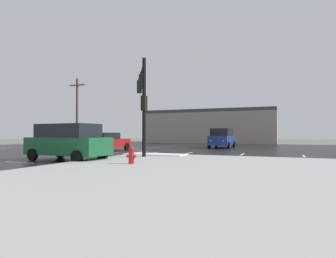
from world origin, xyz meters
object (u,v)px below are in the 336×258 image
at_px(sedan_red, 108,141).
at_px(suv_blue, 222,138).
at_px(suv_green, 68,141).
at_px(fire_hydrant, 131,155).
at_px(traffic_signal_mast, 142,94).
at_px(utility_pole_far, 77,111).

bearing_deg(sedan_red, suv_blue, -42.91).
distance_m(sedan_red, suv_green, 8.87).
bearing_deg(fire_hydrant, traffic_signal_mast, 111.79).
relative_size(traffic_signal_mast, sedan_red, 1.30).
height_order(sedan_red, suv_green, suv_green).
xyz_separation_m(traffic_signal_mast, suv_blue, (2.53, 13.45, -3.00)).
bearing_deg(sedan_red, fire_hydrant, -141.08).
bearing_deg(suv_green, traffic_signal_mast, -121.01).
distance_m(suv_blue, utility_pole_far, 17.70).
relative_size(suv_blue, utility_pole_far, 0.59).
xyz_separation_m(sedan_red, suv_blue, (8.24, 8.88, 0.24)).
height_order(traffic_signal_mast, utility_pole_far, utility_pole_far).
height_order(suv_blue, utility_pole_far, utility_pole_far).
bearing_deg(suv_blue, utility_pole_far, -82.91).
bearing_deg(traffic_signal_mast, sedan_red, 19.85).
height_order(traffic_signal_mast, fire_hydrant, traffic_signal_mast).
distance_m(traffic_signal_mast, suv_green, 5.53).
xyz_separation_m(fire_hydrant, suv_blue, (0.56, 18.39, 0.55)).
height_order(traffic_signal_mast, sedan_red, traffic_signal_mast).
height_order(sedan_red, utility_pole_far, utility_pole_far).
bearing_deg(utility_pole_far, fire_hydrant, -44.36).
bearing_deg(traffic_signal_mast, suv_green, 112.84).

